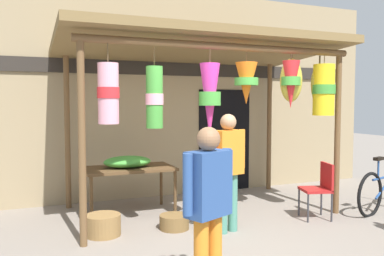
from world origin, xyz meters
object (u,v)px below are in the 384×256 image
at_px(flower_heap_on_table, 128,162).
at_px(shopper_by_bananas, 208,200).
at_px(display_table, 129,172).
at_px(folding_chair, 320,185).
at_px(wicker_basket_spare, 174,222).
at_px(wicker_basket_by_table, 103,225).
at_px(customer_foreground, 228,163).

distance_m(flower_heap_on_table, shopper_by_bananas, 3.00).
bearing_deg(display_table, folding_chair, -27.54).
height_order(flower_heap_on_table, wicker_basket_spare, flower_heap_on_table).
xyz_separation_m(wicker_basket_by_table, shopper_by_bananas, (0.56, -2.10, 0.76)).
xyz_separation_m(folding_chair, wicker_basket_spare, (-2.20, 0.36, -0.41)).
relative_size(folding_chair, wicker_basket_spare, 2.06).
relative_size(wicker_basket_by_table, wicker_basket_spare, 1.13).
bearing_deg(folding_chair, customer_foreground, -178.68).
bearing_deg(customer_foreground, shopper_by_bananas, -122.53).
relative_size(folding_chair, wicker_basket_by_table, 1.82).
bearing_deg(wicker_basket_by_table, folding_chair, -8.20).
relative_size(display_table, wicker_basket_by_table, 2.97).
relative_size(display_table, customer_foreground, 0.86).
relative_size(folding_chair, shopper_by_bananas, 0.55).
relative_size(wicker_basket_spare, customer_foreground, 0.26).
bearing_deg(wicker_basket_spare, flower_heap_on_table, 112.03).
relative_size(display_table, shopper_by_bananas, 0.89).
distance_m(wicker_basket_by_table, customer_foreground, 1.84).
bearing_deg(display_table, wicker_basket_by_table, -122.36).
height_order(wicker_basket_by_table, shopper_by_bananas, shopper_by_bananas).
distance_m(wicker_basket_spare, customer_foreground, 1.12).
height_order(wicker_basket_spare, shopper_by_bananas, shopper_by_bananas).
relative_size(wicker_basket_by_table, customer_foreground, 0.29).
height_order(folding_chair, customer_foreground, customer_foreground).
relative_size(flower_heap_on_table, wicker_basket_spare, 1.82).
height_order(display_table, wicker_basket_by_table, display_table).
distance_m(wicker_basket_by_table, wicker_basket_spare, 0.96).
height_order(folding_chair, wicker_basket_spare, folding_chair).
height_order(display_table, folding_chair, folding_chair).
bearing_deg(folding_chair, display_table, 152.46).
distance_m(display_table, folding_chair, 2.93).
bearing_deg(display_table, flower_heap_on_table, -171.63).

